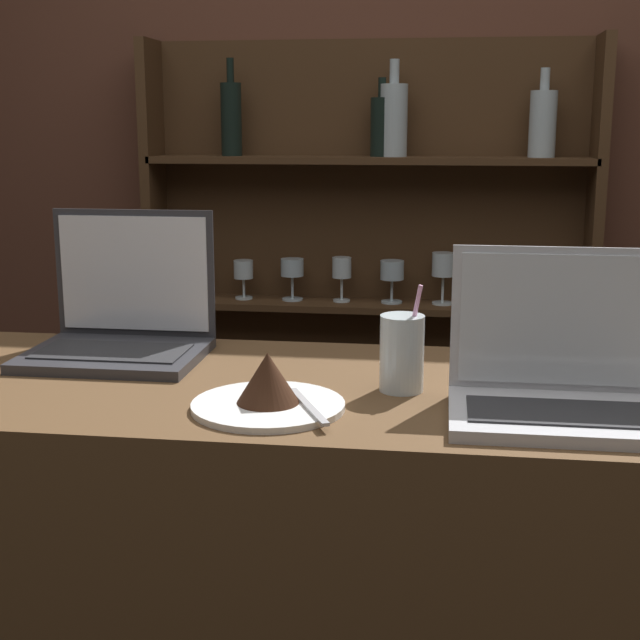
{
  "coord_description": "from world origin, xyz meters",
  "views": [
    {
      "loc": [
        0.16,
        -1.08,
        1.49
      ],
      "look_at": [
        -0.03,
        0.31,
        1.18
      ],
      "focal_mm": 50.0,
      "sensor_mm": 36.0,
      "label": 1
    }
  ],
  "objects": [
    {
      "name": "back_wall",
      "position": [
        0.0,
        1.68,
        1.35
      ],
      "size": [
        7.0,
        0.06,
        2.7
      ],
      "color": "brown",
      "rests_on": "ground_plane"
    },
    {
      "name": "back_shelf",
      "position": [
        -0.06,
        1.6,
        0.92
      ],
      "size": [
        1.33,
        0.18,
        1.74
      ],
      "color": "#472D19",
      "rests_on": "ground_plane"
    },
    {
      "name": "laptop_near",
      "position": [
        -0.41,
        0.42,
        1.14
      ],
      "size": [
        0.3,
        0.24,
        0.25
      ],
      "color": "#333338",
      "rests_on": "bar_counter"
    },
    {
      "name": "laptop_far",
      "position": [
        0.34,
        0.18,
        1.14
      ],
      "size": [
        0.34,
        0.21,
        0.23
      ],
      "color": "silver",
      "rests_on": "bar_counter"
    },
    {
      "name": "cake_plate",
      "position": [
        -0.09,
        0.15,
        1.11
      ],
      "size": [
        0.23,
        0.23,
        0.09
      ],
      "color": "white",
      "rests_on": "bar_counter"
    },
    {
      "name": "water_glass",
      "position": [
        0.1,
        0.27,
        1.14
      ],
      "size": [
        0.07,
        0.07,
        0.17
      ],
      "color": "silver",
      "rests_on": "bar_counter"
    }
  ]
}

